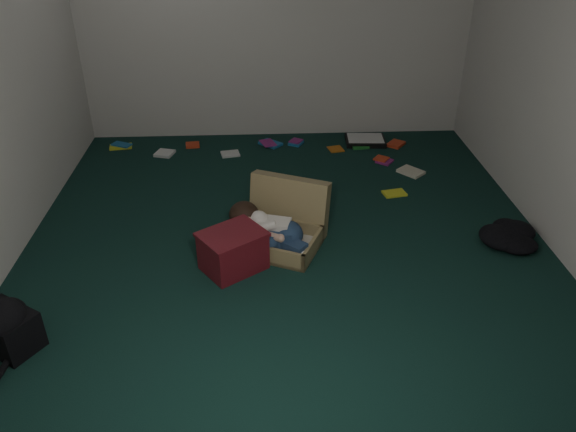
{
  "coord_description": "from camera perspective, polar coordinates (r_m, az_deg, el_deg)",
  "views": [
    {
      "loc": [
        -0.18,
        -3.59,
        2.38
      ],
      "look_at": [
        0.0,
        -0.15,
        0.35
      ],
      "focal_mm": 35.0,
      "sensor_mm": 36.0,
      "label": 1
    }
  ],
  "objects": [
    {
      "name": "floor",
      "position": [
        4.31,
        -0.1,
        -3.0
      ],
      "size": [
        4.5,
        4.5,
        0.0
      ],
      "primitive_type": "plane",
      "color": "black",
      "rests_on": "ground"
    },
    {
      "name": "wall_back",
      "position": [
        5.94,
        -1.28,
        20.04
      ],
      "size": [
        4.5,
        0.0,
        4.5
      ],
      "primitive_type": "plane",
      "rotation": [
        1.57,
        0.0,
        0.0
      ],
      "color": "silver",
      "rests_on": "ground"
    },
    {
      "name": "wall_front",
      "position": [
        1.73,
        3.66,
        -8.19
      ],
      "size": [
        4.5,
        0.0,
        4.5
      ],
      "primitive_type": "plane",
      "rotation": [
        -1.57,
        0.0,
        0.0
      ],
      "color": "silver",
      "rests_on": "ground"
    },
    {
      "name": "suitcase",
      "position": [
        4.3,
        -0.67,
        -0.87
      ],
      "size": [
        0.82,
        0.81,
        0.46
      ],
      "rotation": [
        0.0,
        0.0,
        -0.42
      ],
      "color": "#948051",
      "rests_on": "floor"
    },
    {
      "name": "person",
      "position": [
        4.17,
        -2.03,
        -1.33
      ],
      "size": [
        0.6,
        0.52,
        0.29
      ],
      "rotation": [
        0.0,
        0.0,
        -0.42
      ],
      "color": "white",
      "rests_on": "suitcase"
    },
    {
      "name": "maroon_bin",
      "position": [
        4.0,
        -5.61,
        -3.53
      ],
      "size": [
        0.55,
        0.52,
        0.3
      ],
      "rotation": [
        0.0,
        0.0,
        0.61
      ],
      "color": "maroon",
      "rests_on": "floor"
    },
    {
      "name": "backpack",
      "position": [
        3.75,
        -26.63,
        -10.19
      ],
      "size": [
        0.56,
        0.54,
        0.27
      ],
      "primitive_type": null,
      "rotation": [
        0.0,
        0.0,
        -0.58
      ],
      "color": "black",
      "rests_on": "floor"
    },
    {
      "name": "clothing_pile",
      "position": [
        4.63,
        21.47,
        -1.86
      ],
      "size": [
        0.47,
        0.42,
        0.13
      ],
      "primitive_type": null,
      "rotation": [
        0.0,
        0.0,
        0.23
      ],
      "color": "black",
      "rests_on": "floor"
    },
    {
      "name": "paper_tray",
      "position": [
        6.12,
        7.85,
        7.63
      ],
      "size": [
        0.43,
        0.34,
        0.06
      ],
      "rotation": [
        0.0,
        0.0,
        -0.06
      ],
      "color": "black",
      "rests_on": "floor"
    },
    {
      "name": "book_scatter",
      "position": [
        5.79,
        0.64,
        6.34
      ],
      "size": [
        3.11,
        1.39,
        0.02
      ],
      "color": "yellow",
      "rests_on": "floor"
    }
  ]
}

